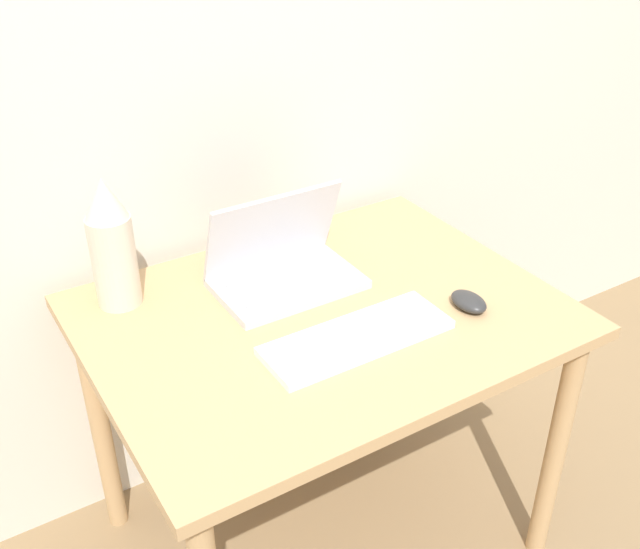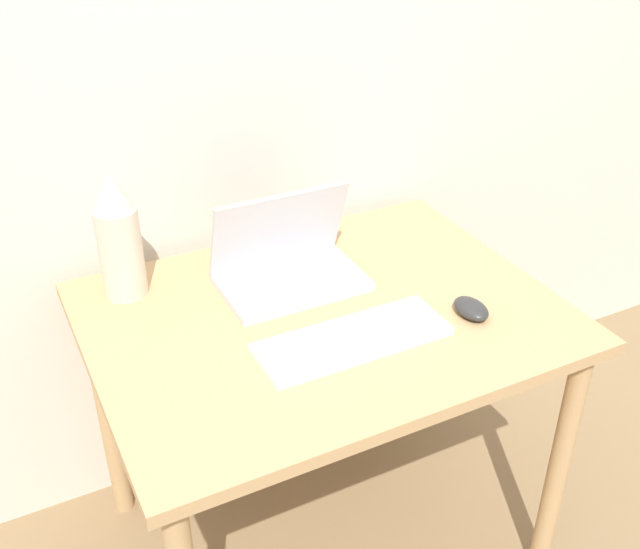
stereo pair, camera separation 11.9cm
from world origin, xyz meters
name	(u,v)px [view 1 (the left image)]	position (x,y,z in m)	size (l,w,h in m)	color
wall_back	(220,37)	(0.00, 0.86, 1.25)	(6.00, 0.05, 2.50)	silver
desk	(323,346)	(0.00, 0.40, 0.64)	(1.04, 0.79, 0.74)	tan
laptop	(282,265)	(-0.02, 0.55, 0.79)	(0.33, 0.22, 0.23)	silver
keyboard	(356,337)	(0.00, 0.26, 0.75)	(0.42, 0.15, 0.02)	white
mouse	(469,301)	(0.29, 0.24, 0.75)	(0.06, 0.10, 0.03)	#2D2D2D
vase	(112,244)	(-0.38, 0.67, 0.89)	(0.10, 0.10, 0.31)	beige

